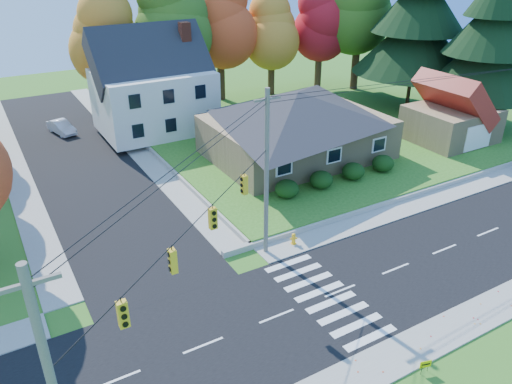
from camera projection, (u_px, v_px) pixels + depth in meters
ground at (340, 291)px, 26.56m from camera, size 120.00×120.00×0.00m
road_main at (340, 291)px, 26.56m from camera, size 90.00×8.00×0.02m
road_cross at (77, 157)px, 43.06m from camera, size 8.00×44.00×0.02m
sidewalk_north at (288, 246)px, 30.41m from camera, size 90.00×2.00×0.08m
sidewalk_south at (410, 350)px, 22.68m from camera, size 90.00×2.00×0.08m
lawn at (309, 130)px, 48.49m from camera, size 30.00×30.00×0.50m
ranch_house at (297, 123)px, 41.03m from camera, size 14.60×10.60×5.40m
colonial_house at (153, 87)px, 46.15m from camera, size 10.40×8.40×9.60m
garage at (452, 115)px, 44.40m from camera, size 7.30×6.30×4.60m
hedge_row at (338, 175)px, 36.98m from camera, size 10.70×1.70×1.27m
traffic_infrastructure at (329, 196)px, 25.22m from camera, size 38.10×10.66×10.00m
tree_lot_0 at (108, 38)px, 48.19m from camera, size 6.72×6.72×12.51m
tree_lot_1 at (169, 21)px, 49.52m from camera, size 7.84×7.84×14.60m
tree_lot_2 at (219, 22)px, 53.27m from camera, size 7.28×7.28×13.56m
tree_lot_3 at (272, 31)px, 55.77m from camera, size 6.16×6.16×11.47m
tree_lot_4 at (321, 22)px, 57.39m from camera, size 6.72×6.72×12.51m
tree_lot_5 at (361, 4)px, 56.76m from camera, size 8.40×8.40×15.64m
conifer_east_a at (419, 20)px, 51.42m from camera, size 12.80×12.80×16.96m
conifer_east_b at (490, 42)px, 46.19m from camera, size 11.20×11.20×14.84m
white_car at (62, 127)px, 48.01m from camera, size 2.26×4.04×1.26m
fire_hydrant at (294, 239)px, 30.46m from camera, size 0.46×0.35×0.79m
yard_sign at (426, 364)px, 21.34m from camera, size 0.52×0.17×0.67m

